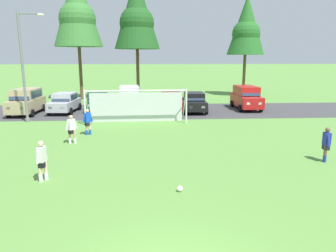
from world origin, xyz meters
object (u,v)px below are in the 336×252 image
at_px(parked_car_slot_center_right, 172,101).
at_px(parked_car_slot_left, 65,103).
at_px(parked_car_slot_center, 130,98).
at_px(parked_car_slot_far_right, 246,97).
at_px(player_striker_near, 42,161).
at_px(player_midfield_center, 72,129).
at_px(player_winger_left, 326,145).
at_px(street_lamp, 25,67).
at_px(soccer_ball, 180,189).
at_px(parked_car_slot_far_left, 26,101).
at_px(soccer_goal, 136,105).
at_px(player_defender_far, 88,122).
at_px(parked_car_slot_right, 194,102).
at_px(parked_car_slot_center_left, 98,101).

bearing_deg(parked_car_slot_center_right, parked_car_slot_left, -179.07).
relative_size(parked_car_slot_center, parked_car_slot_center_right, 1.10).
bearing_deg(parked_car_slot_far_right, parked_car_slot_center, 177.65).
xyz_separation_m(player_striker_near, player_midfield_center, (-0.16, 5.57, 0.00)).
bearing_deg(parked_car_slot_center_right, player_winger_left, -66.95).
bearing_deg(player_striker_near, street_lamp, 111.96).
relative_size(soccer_ball, parked_car_slot_center, 0.05).
relative_size(player_striker_near, player_winger_left, 1.00).
bearing_deg(street_lamp, parked_car_slot_far_right, 15.05).
height_order(player_winger_left, parked_car_slot_far_left, parked_car_slot_far_left).
distance_m(parked_car_slot_center_right, parked_car_slot_far_right, 7.09).
xyz_separation_m(soccer_ball, street_lamp, (-10.14, 13.32, 3.99)).
relative_size(soccer_goal, parked_car_slot_left, 1.73).
height_order(parked_car_slot_left, parked_car_slot_center_right, same).
distance_m(player_defender_far, parked_car_slot_center_right, 10.43).
height_order(soccer_goal, parked_car_slot_far_left, soccer_goal).
distance_m(soccer_goal, player_defender_far, 4.84).
bearing_deg(soccer_goal, parked_car_slot_right, 40.50).
distance_m(parked_car_slot_center_right, parked_car_slot_right, 2.04).
bearing_deg(soccer_ball, parked_car_slot_left, 116.16).
bearing_deg(player_midfield_center, player_striker_near, -88.31).
bearing_deg(soccer_goal, parked_car_slot_center, 98.40).
bearing_deg(soccer_ball, parked_car_slot_right, 80.25).
distance_m(player_midfield_center, parked_car_slot_right, 13.14).
bearing_deg(parked_car_slot_far_left, player_midfield_center, -58.13).
height_order(player_defender_far, street_lamp, street_lamp).
height_order(soccer_ball, player_defender_far, player_defender_far).
bearing_deg(street_lamp, player_midfield_center, -53.92).
xyz_separation_m(player_midfield_center, player_defender_far, (0.52, 2.02, 0.00)).
bearing_deg(player_midfield_center, parked_car_slot_left, 106.31).
relative_size(soccer_ball, player_striker_near, 0.13).
distance_m(parked_car_slot_left, parked_car_slot_far_right, 16.56).
relative_size(soccer_ball, parked_car_slot_center_right, 0.05).
height_order(parked_car_slot_center, parked_car_slot_far_right, same).
bearing_deg(soccer_goal, player_defender_far, -127.16).
distance_m(player_defender_far, parked_car_slot_center_left, 9.62).
bearing_deg(parked_car_slot_left, parked_car_slot_far_right, 2.80).
relative_size(player_defender_far, player_winger_left, 1.00).
bearing_deg(parked_car_slot_right, parked_car_slot_center, 164.51).
distance_m(parked_car_slot_far_left, parked_car_slot_center, 8.89).
bearing_deg(soccer_ball, soccer_goal, 99.09).
height_order(soccer_goal, street_lamp, street_lamp).
bearing_deg(player_defender_far, player_striker_near, -92.70).
xyz_separation_m(player_striker_near, player_winger_left, (12.45, 1.64, 0.00)).
height_order(parked_car_slot_left, parked_car_slot_center, parked_car_slot_center).
height_order(soccer_ball, player_striker_near, player_striker_near).
xyz_separation_m(parked_car_slot_left, parked_car_slot_right, (11.46, -0.36, 0.00)).
height_order(parked_car_slot_center_right, parked_car_slot_far_right, parked_car_slot_far_right).
xyz_separation_m(soccer_goal, player_striker_near, (-3.27, -11.43, -0.47)).
bearing_deg(parked_car_slot_right, parked_car_slot_center_left, 170.25).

